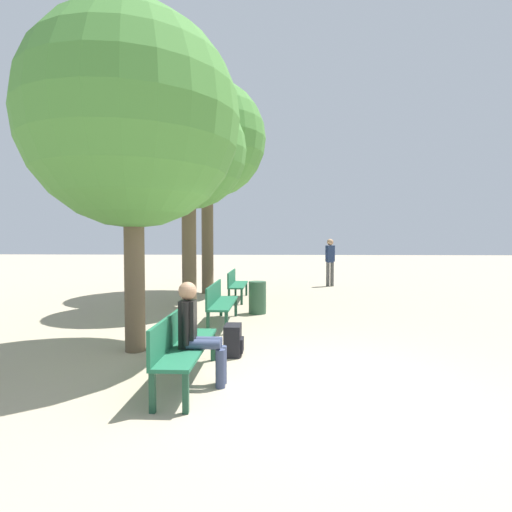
% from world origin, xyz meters
% --- Properties ---
extents(ground_plane, '(80.00, 80.00, 0.00)m').
position_xyz_m(ground_plane, '(0.00, 0.00, 0.00)').
color(ground_plane, tan).
extents(bench_row_0, '(0.43, 1.84, 0.84)m').
position_xyz_m(bench_row_0, '(-1.63, 0.07, 0.51)').
color(bench_row_0, '#1E6042').
rests_on(bench_row_0, ground_plane).
extents(bench_row_1, '(0.43, 1.84, 0.84)m').
position_xyz_m(bench_row_1, '(-1.63, 3.40, 0.51)').
color(bench_row_1, '#1E6042').
rests_on(bench_row_1, ground_plane).
extents(bench_row_2, '(0.43, 1.84, 0.84)m').
position_xyz_m(bench_row_2, '(-1.63, 6.73, 0.51)').
color(bench_row_2, '#1E6042').
rests_on(bench_row_2, ground_plane).
extents(tree_row_0, '(3.30, 3.30, 5.21)m').
position_xyz_m(tree_row_0, '(-2.67, 1.39, 3.55)').
color(tree_row_0, brown).
rests_on(tree_row_0, ground_plane).
extents(tree_row_1, '(2.93, 2.93, 5.43)m').
position_xyz_m(tree_row_1, '(-2.67, 5.33, 3.93)').
color(tree_row_1, brown).
rests_on(tree_row_1, ground_plane).
extents(tree_row_2, '(3.76, 3.76, 6.82)m').
position_xyz_m(tree_row_2, '(-2.67, 8.09, 4.91)').
color(tree_row_2, brown).
rests_on(tree_row_2, ground_plane).
extents(person_seated, '(0.57, 0.32, 1.24)m').
position_xyz_m(person_seated, '(-1.41, -0.02, 0.67)').
color(person_seated, '#384260').
rests_on(person_seated, ground_plane).
extents(backpack, '(0.28, 0.38, 0.46)m').
position_xyz_m(backpack, '(-1.11, 1.22, 0.23)').
color(backpack, black).
rests_on(backpack, ground_plane).
extents(pedestrian_near, '(0.36, 0.24, 1.77)m').
position_xyz_m(pedestrian_near, '(1.56, 10.22, 1.01)').
color(pedestrian_near, '#4C4C4C').
rests_on(pedestrian_near, ground_plane).
extents(trash_bin, '(0.41, 0.41, 0.76)m').
position_xyz_m(trash_bin, '(-0.90, 4.62, 0.38)').
color(trash_bin, '#2D5138').
rests_on(trash_bin, ground_plane).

